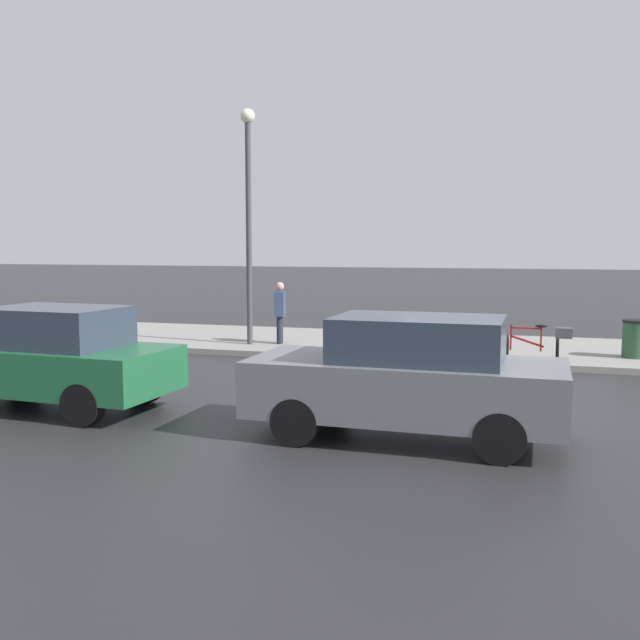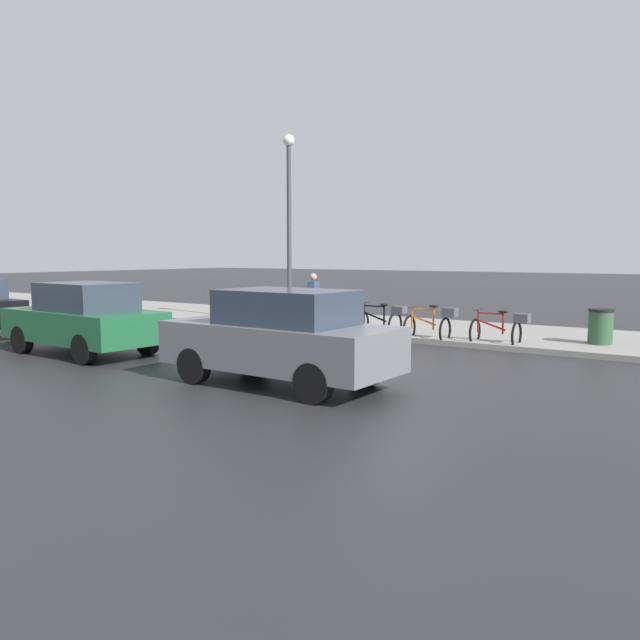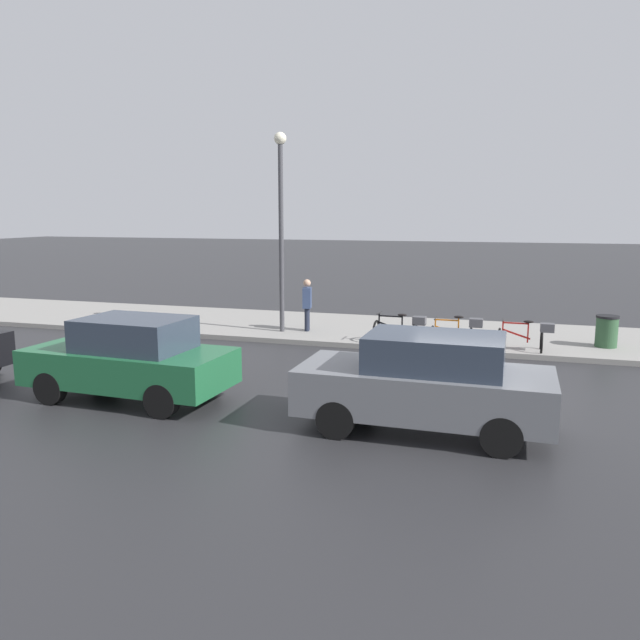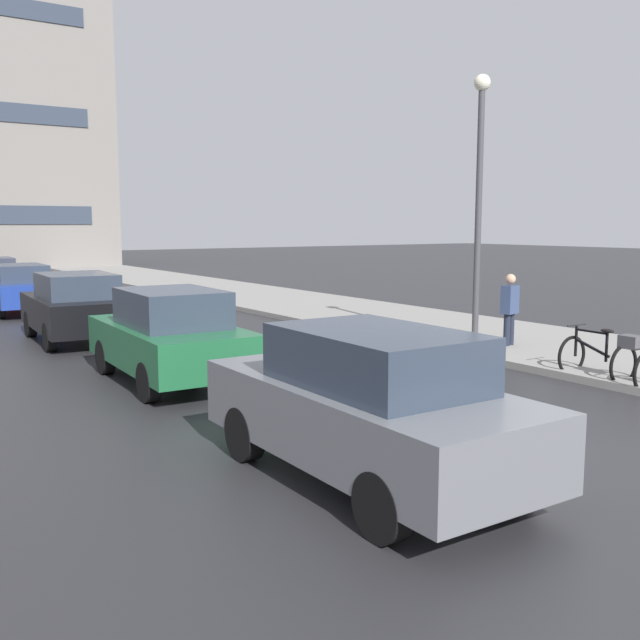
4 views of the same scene
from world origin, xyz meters
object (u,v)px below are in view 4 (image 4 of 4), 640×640
at_px(pedestrian, 510,308).
at_px(bicycle_third, 604,355).
at_px(car_green, 170,336).
at_px(streetlamp, 479,182).
at_px(car_black, 76,306).
at_px(car_blue, 19,288).
at_px(car_grey, 368,405).

bearing_deg(pedestrian, bicycle_third, -108.06).
bearing_deg(bicycle_third, pedestrian, 71.94).
height_order(car_green, pedestrian, pedestrian).
height_order(bicycle_third, car_green, car_green).
bearing_deg(streetlamp, pedestrian, -64.95).
xyz_separation_m(car_black, pedestrian, (7.37, -6.71, 0.13)).
bearing_deg(car_black, car_blue, 89.61).
relative_size(car_black, streetlamp, 0.68).
xyz_separation_m(car_grey, streetlamp, (7.09, 5.21, 2.82)).
bearing_deg(car_blue, bicycle_third, -68.70).
bearing_deg(bicycle_third, car_blue, 111.30).
bearing_deg(car_black, bicycle_third, -56.62).
xyz_separation_m(car_grey, pedestrian, (7.41, 4.52, 0.11)).
distance_m(car_grey, pedestrian, 8.68).
relative_size(car_black, pedestrian, 2.38).
bearing_deg(bicycle_third, car_grey, -166.68).
bearing_deg(streetlamp, car_black, 139.51).
height_order(car_black, streetlamp, streetlamp).
bearing_deg(car_grey, bicycle_third, 13.32).
xyz_separation_m(car_green, car_black, (-0.11, 5.44, 0.01)).
distance_m(bicycle_third, car_green, 7.60).
relative_size(bicycle_third, car_black, 0.35).
height_order(bicycle_third, streetlamp, streetlamp).
relative_size(car_black, car_blue, 0.95).
distance_m(car_blue, streetlamp, 14.70).
height_order(bicycle_third, car_blue, car_blue).
bearing_deg(pedestrian, car_black, 137.71).
xyz_separation_m(bicycle_third, car_grey, (-6.43, -1.52, 0.35)).
distance_m(bicycle_third, pedestrian, 3.19).
bearing_deg(bicycle_third, car_green, 145.83).
xyz_separation_m(car_green, pedestrian, (7.26, -1.27, 0.13)).
distance_m(car_black, pedestrian, 9.97).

